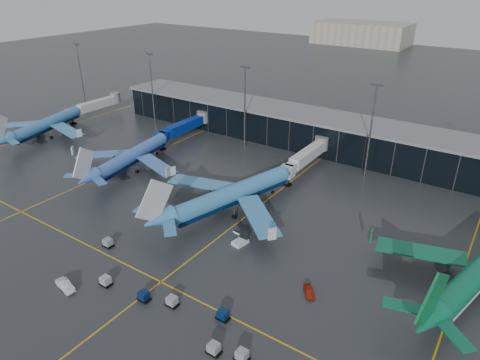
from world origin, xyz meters
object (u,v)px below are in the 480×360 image
Objects in this scene: airliner_klm_west at (45,118)px; service_van_red at (309,291)px; airliner_klm_near at (233,184)px; mobile_airstair at (240,241)px; service_van_white at (65,285)px; airliner_arkefly at (131,148)px; baggage_carts at (167,302)px.

airliner_klm_west is 11.24× the size of service_van_red.
airliner_klm_near is 15.35m from mobile_airstair.
service_van_red is at bearing -47.58° from service_van_white.
airliner_klm_west is 112.14m from service_van_red.
service_van_red is (27.87, -16.50, -6.27)m from airliner_klm_near.
service_van_red is at bearing -7.93° from mobile_airstair.
service_van_white is at bearing -66.10° from airliner_arkefly.
airliner_arkefly is 0.90× the size of airliner_klm_near.
airliner_klm_near reaches higher than airliner_arkefly.
airliner_arkefly is at bearing 43.72° from service_van_white.
service_van_red is at bearing -27.13° from airliner_klm_west.
airliner_klm_near reaches higher than airliner_klm_west.
service_van_white is (28.71, -43.04, -5.42)m from airliner_arkefly.
airliner_klm_west is 44.60m from airliner_arkefly.
baggage_carts is at bearing -58.98° from airliner_klm_near.
airliner_arkefly reaches higher than baggage_carts.
mobile_airstair is at bearing -21.56° from service_van_white.
airliner_klm_near is 9.51× the size of service_van_white.
airliner_arkefly is (44.53, -2.58, -0.25)m from airliner_klm_west.
airliner_arkefly is at bearing -18.87° from airliner_klm_west.
mobile_airstair is 0.74× the size of service_van_white.
baggage_carts is at bearing -47.40° from airliner_arkefly.
service_van_white is (73.24, -45.62, -5.67)m from airliner_klm_west.
service_van_red is (18.53, 16.05, -0.12)m from baggage_carts.
mobile_airstair is (46.56, -13.98, -5.43)m from airliner_arkefly.
airliner_klm_west is 99.14m from baggage_carts.
airliner_arkefly is 59.14m from baggage_carts.
airliner_arkefly is 68.38m from service_van_red.
mobile_airstair is 34.11m from service_van_white.
airliner_klm_west is 82.06m from airliner_klm_near.
service_van_red is (65.18, -19.88, -5.56)m from airliner_arkefly.
airliner_klm_west is 92.76m from mobile_airstair.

